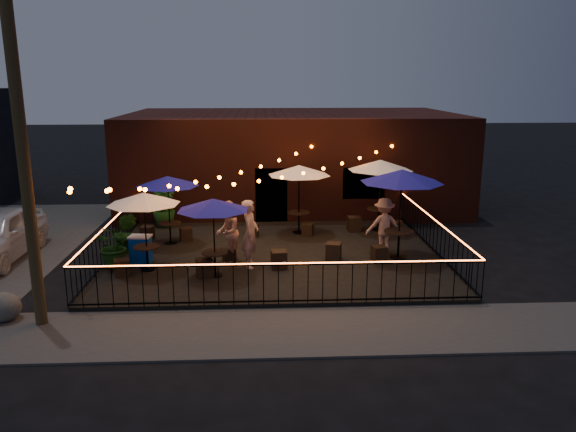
# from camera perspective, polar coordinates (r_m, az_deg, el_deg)

# --- Properties ---
(ground) EXTENTS (110.00, 110.00, 0.00)m
(ground) POSITION_cam_1_polar(r_m,az_deg,el_deg) (15.64, -1.22, -6.59)
(ground) COLOR black
(ground) RESTS_ON ground
(patio) EXTENTS (10.00, 8.00, 0.15)m
(patio) POSITION_cam_1_polar(r_m,az_deg,el_deg) (17.50, -1.41, -4.08)
(patio) COLOR black
(patio) RESTS_ON ground
(sidewalk) EXTENTS (18.00, 2.50, 0.05)m
(sidewalk) POSITION_cam_1_polar(r_m,az_deg,el_deg) (12.64, -0.79, -11.63)
(sidewalk) COLOR #3D3A38
(sidewalk) RESTS_ON ground
(brick_building) EXTENTS (14.00, 8.00, 4.00)m
(brick_building) POSITION_cam_1_polar(r_m,az_deg,el_deg) (24.92, 0.41, 5.85)
(brick_building) COLOR #39150F
(brick_building) RESTS_ON ground
(utility_pole) EXTENTS (0.26, 0.26, 8.00)m
(utility_pole) POSITION_cam_1_polar(r_m,az_deg,el_deg) (13.13, -25.38, 6.14)
(utility_pole) COLOR #3E3019
(utility_pole) RESTS_ON ground
(fence_front) EXTENTS (10.00, 0.04, 1.04)m
(fence_front) POSITION_cam_1_polar(r_m,az_deg,el_deg) (13.53, -0.99, -6.91)
(fence_front) COLOR black
(fence_front) RESTS_ON patio
(fence_left) EXTENTS (0.04, 8.00, 1.04)m
(fence_left) POSITION_cam_1_polar(r_m,az_deg,el_deg) (17.93, -17.62, -2.34)
(fence_left) COLOR black
(fence_left) RESTS_ON patio
(fence_right) EXTENTS (0.04, 8.00, 1.04)m
(fence_right) POSITION_cam_1_polar(r_m,az_deg,el_deg) (18.15, 14.58, -1.94)
(fence_right) COLOR black
(fence_right) RESTS_ON patio
(festoon_lights) EXTENTS (10.02, 8.72, 1.32)m
(festoon_lights) POSITION_cam_1_polar(r_m,az_deg,el_deg) (16.62, -4.92, 3.60)
(festoon_lights) COLOR #ED4E00
(festoon_lights) RESTS_ON ground
(cafe_table_0) EXTENTS (2.57, 2.57, 2.24)m
(cafe_table_0) POSITION_cam_1_polar(r_m,az_deg,el_deg) (16.00, -14.46, 1.62)
(cafe_table_0) COLOR black
(cafe_table_0) RESTS_ON patio
(cafe_table_1) EXTENTS (2.25, 2.25, 2.25)m
(cafe_table_1) POSITION_cam_1_polar(r_m,az_deg,el_deg) (18.50, -12.14, 3.39)
(cafe_table_1) COLOR black
(cafe_table_1) RESTS_ON patio
(cafe_table_2) EXTENTS (2.60, 2.60, 2.18)m
(cafe_table_2) POSITION_cam_1_polar(r_m,az_deg,el_deg) (15.15, -7.62, 1.07)
(cafe_table_2) COLOR black
(cafe_table_2) RESTS_ON patio
(cafe_table_3) EXTENTS (2.68, 2.68, 2.40)m
(cafe_table_3) POSITION_cam_1_polar(r_m,az_deg,el_deg) (19.36, 1.13, 4.57)
(cafe_table_3) COLOR black
(cafe_table_3) RESTS_ON patio
(cafe_table_4) EXTENTS (3.26, 3.26, 2.71)m
(cafe_table_4) POSITION_cam_1_polar(r_m,az_deg,el_deg) (16.82, 11.48, 3.88)
(cafe_table_4) COLOR black
(cafe_table_4) RESTS_ON patio
(cafe_table_5) EXTENTS (2.94, 2.94, 2.54)m
(cafe_table_5) POSITION_cam_1_polar(r_m,az_deg,el_deg) (19.97, 9.36, 5.03)
(cafe_table_5) COLOR black
(cafe_table_5) RESTS_ON patio
(bistro_chair_0) EXTENTS (0.48, 0.48, 0.46)m
(bistro_chair_0) POSITION_cam_1_polar(r_m,az_deg,el_deg) (16.19, -16.53, -5.05)
(bistro_chair_0) COLOR black
(bistro_chair_0) RESTS_ON patio
(bistro_chair_1) EXTENTS (0.53, 0.53, 0.50)m
(bistro_chair_1) POSITION_cam_1_polar(r_m,az_deg,el_deg) (15.60, -8.46, -5.24)
(bistro_chair_1) COLOR black
(bistro_chair_1) RESTS_ON patio
(bistro_chair_2) EXTENTS (0.47, 0.47, 0.47)m
(bistro_chair_2) POSITION_cam_1_polar(r_m,az_deg,el_deg) (19.50, -14.11, -1.68)
(bistro_chair_2) COLOR black
(bistro_chair_2) RESTS_ON patio
(bistro_chair_3) EXTENTS (0.47, 0.47, 0.45)m
(bistro_chair_3) POSITION_cam_1_polar(r_m,az_deg,el_deg) (19.10, -10.33, -1.83)
(bistro_chair_3) COLOR black
(bistro_chair_3) RESTS_ON patio
(bistro_chair_4) EXTENTS (0.43, 0.43, 0.41)m
(bistro_chair_4) POSITION_cam_1_polar(r_m,az_deg,el_deg) (16.76, -6.03, -3.97)
(bistro_chair_4) COLOR black
(bistro_chair_4) RESTS_ON patio
(bistro_chair_5) EXTENTS (0.47, 0.47, 0.52)m
(bistro_chair_5) POSITION_cam_1_polar(r_m,az_deg,el_deg) (16.11, -0.93, -4.44)
(bistro_chair_5) COLOR black
(bistro_chair_5) RESTS_ON patio
(bistro_chair_6) EXTENTS (0.41, 0.41, 0.42)m
(bistro_chair_6) POSITION_cam_1_polar(r_m,az_deg,el_deg) (19.37, -3.59, -1.45)
(bistro_chair_6) COLOR black
(bistro_chair_6) RESTS_ON patio
(bistro_chair_7) EXTENTS (0.46, 0.46, 0.43)m
(bistro_chair_7) POSITION_cam_1_polar(r_m,az_deg,el_deg) (19.44, 2.03, -1.37)
(bistro_chair_7) COLOR black
(bistro_chair_7) RESTS_ON patio
(bistro_chair_8) EXTENTS (0.53, 0.53, 0.51)m
(bistro_chair_8) POSITION_cam_1_polar(r_m,az_deg,el_deg) (16.92, 4.65, -3.59)
(bistro_chair_8) COLOR black
(bistro_chair_8) RESTS_ON patio
(bistro_chair_9) EXTENTS (0.47, 0.47, 0.47)m
(bistro_chair_9) POSITION_cam_1_polar(r_m,az_deg,el_deg) (16.88, 9.24, -3.83)
(bistro_chair_9) COLOR black
(bistro_chair_9) RESTS_ON patio
(bistro_chair_10) EXTENTS (0.47, 0.47, 0.52)m
(bistro_chair_10) POSITION_cam_1_polar(r_m,az_deg,el_deg) (20.14, 6.72, -0.79)
(bistro_chair_10) COLOR black
(bistro_chair_10) RESTS_ON patio
(bistro_chair_11) EXTENTS (0.40, 0.40, 0.42)m
(bistro_chair_11) POSITION_cam_1_polar(r_m,az_deg,el_deg) (20.13, 11.05, -1.10)
(bistro_chair_11) COLOR black
(bistro_chair_11) RESTS_ON patio
(patron_a) EXTENTS (0.61, 0.80, 1.97)m
(patron_a) POSITION_cam_1_polar(r_m,az_deg,el_deg) (16.06, -3.85, -1.81)
(patron_a) COLOR beige
(patron_a) RESTS_ON patio
(patron_b) EXTENTS (0.78, 0.96, 1.84)m
(patron_b) POSITION_cam_1_polar(r_m,az_deg,el_deg) (16.56, -6.20, -1.61)
(patron_b) COLOR tan
(patron_b) RESTS_ON patio
(patron_c) EXTENTS (1.14, 0.68, 1.73)m
(patron_c) POSITION_cam_1_polar(r_m,az_deg,el_deg) (17.64, 9.71, -0.96)
(patron_c) COLOR tan
(patron_c) RESTS_ON patio
(potted_shrub_a) EXTENTS (1.42, 1.34, 1.26)m
(potted_shrub_a) POSITION_cam_1_polar(r_m,az_deg,el_deg) (16.86, -17.18, -2.92)
(potted_shrub_a) COLOR #0B370D
(potted_shrub_a) RESTS_ON patio
(potted_shrub_b) EXTENTS (0.75, 0.62, 1.28)m
(potted_shrub_b) POSITION_cam_1_polar(r_m,az_deg,el_deg) (18.13, -16.15, -1.65)
(potted_shrub_b) COLOR #1D3D11
(potted_shrub_b) RESTS_ON patio
(potted_shrub_c) EXTENTS (0.86, 0.86, 1.48)m
(potted_shrub_c) POSITION_cam_1_polar(r_m,az_deg,el_deg) (20.99, -12.53, 0.94)
(potted_shrub_c) COLOR #13360D
(potted_shrub_c) RESTS_ON patio
(cooler) EXTENTS (0.67, 0.52, 0.82)m
(cooler) POSITION_cam_1_polar(r_m,az_deg,el_deg) (17.09, -14.73, -3.26)
(cooler) COLOR #063CC5
(cooler) RESTS_ON patio
(boulder) EXTENTS (1.10, 1.02, 0.70)m
(boulder) POSITION_cam_1_polar(r_m,az_deg,el_deg) (14.59, -27.11, -8.27)
(boulder) COLOR #474742
(boulder) RESTS_ON ground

